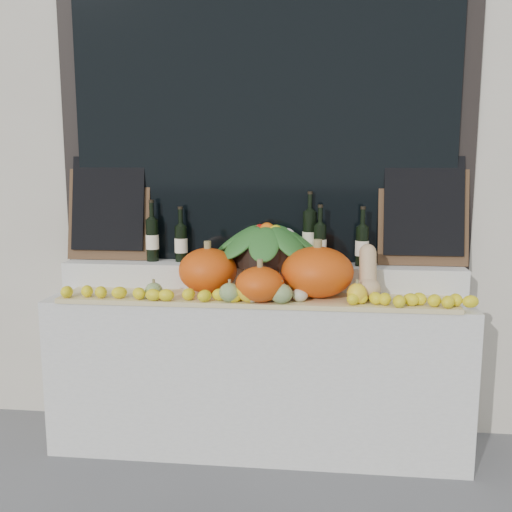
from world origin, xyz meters
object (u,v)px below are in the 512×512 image
pumpkin_left (208,270)px  pumpkin_right (317,272)px  butternut_squash (368,275)px  produce_bowl (267,243)px  wine_bottle_tall (310,236)px

pumpkin_left → pumpkin_right: size_ratio=0.83×
butternut_squash → produce_bowl: produce_bowl is taller
butternut_squash → produce_bowl: (-0.55, 0.23, 0.13)m
butternut_squash → produce_bowl: size_ratio=0.44×
produce_bowl → butternut_squash: bearing=-22.5°
produce_bowl → wine_bottle_tall: size_ratio=1.55×
pumpkin_left → butternut_squash: size_ratio=1.14×
pumpkin_right → butternut_squash: butternut_squash is taller
butternut_squash → pumpkin_left: bearing=176.3°
pumpkin_left → pumpkin_right: (0.60, -0.04, 0.01)m
butternut_squash → produce_bowl: bearing=157.5°
pumpkin_left → butternut_squash: bearing=-3.7°
wine_bottle_tall → pumpkin_left: bearing=-156.5°
pumpkin_left → wine_bottle_tall: size_ratio=0.78×
wine_bottle_tall → pumpkin_right: bearing=-80.2°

